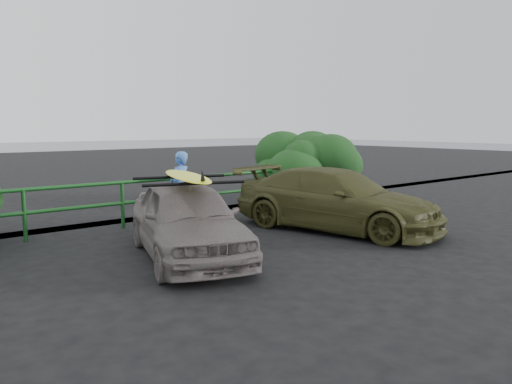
% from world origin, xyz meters
% --- Properties ---
extents(ground, '(80.00, 80.00, 0.00)m').
position_xyz_m(ground, '(0.00, 0.00, 0.00)').
color(ground, black).
extents(guardrail, '(14.00, 0.08, 1.04)m').
position_xyz_m(guardrail, '(0.00, 5.00, 0.52)').
color(guardrail, '#144618').
rests_on(guardrail, ground).
extents(shrub_right, '(3.20, 2.40, 1.93)m').
position_xyz_m(shrub_right, '(5.00, 5.50, 0.97)').
color(shrub_right, '#194118').
rests_on(shrub_right, ground).
extents(sedan, '(2.64, 4.08, 1.29)m').
position_xyz_m(sedan, '(-1.20, 2.00, 0.65)').
color(sedan, '#6B605F').
rests_on(sedan, ground).
extents(olive_vehicle, '(2.87, 4.83, 1.31)m').
position_xyz_m(olive_vehicle, '(2.48, 1.94, 0.66)').
color(olive_vehicle, '#3F3F1C').
rests_on(olive_vehicle, ground).
extents(man, '(0.71, 0.61, 1.65)m').
position_xyz_m(man, '(0.20, 4.59, 0.82)').
color(man, '#467AD2').
rests_on(man, ground).
extents(roof_rack, '(1.90, 1.59, 0.05)m').
position_xyz_m(roof_rack, '(-1.20, 2.00, 1.32)').
color(roof_rack, black).
rests_on(roof_rack, sedan).
extents(surfboard, '(1.27, 2.53, 0.07)m').
position_xyz_m(surfboard, '(-1.20, 2.00, 1.38)').
color(surfboard, '#F3FF1A').
rests_on(surfboard, roof_rack).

